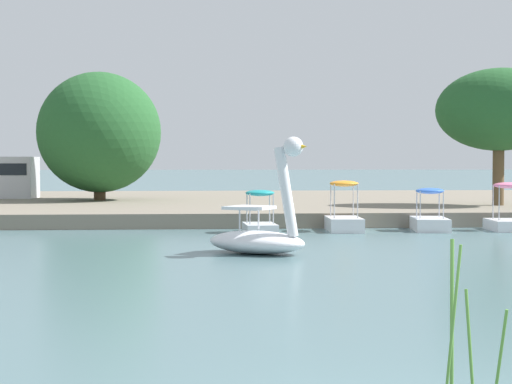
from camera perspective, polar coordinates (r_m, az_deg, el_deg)
name	(u,v)px	position (r m, az deg, el deg)	size (l,w,h in m)	color
shore_bank_far	(238,204)	(39.92, -1.24, -0.83)	(149.18, 22.97, 0.51)	slate
swan_boat	(260,233)	(20.71, 0.28, -2.78)	(2.93, 2.63, 2.86)	white
pedal_boat_teal	(260,218)	(26.99, 0.27, -1.76)	(1.06, 1.76, 1.36)	white
pedal_boat_orange	(344,216)	(27.74, 5.96, -1.64)	(1.17, 2.11, 1.65)	white
pedal_boat_blue	(430,218)	(28.36, 11.66, -1.75)	(1.35, 2.22, 1.40)	white
pedal_boat_pink	(507,218)	(29.05, 16.62, -1.67)	(1.28, 1.93, 1.59)	white
tree_broadleaf_left	(499,110)	(35.39, 16.09, 5.35)	(6.58, 6.36, 5.52)	brown
tree_willow_overhanging	(99,132)	(39.12, -10.54, 3.97)	(5.67, 6.04, 5.84)	#4C3823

